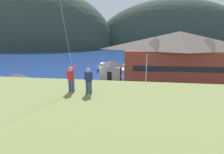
# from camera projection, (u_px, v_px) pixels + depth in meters

# --- Properties ---
(ground_plane) EXTENTS (600.00, 600.00, 0.00)m
(ground_plane) POSITION_uv_depth(u_px,v_px,m) (101.00, 127.00, 21.72)
(ground_plane) COLOR #66604C
(parking_lot_pad) EXTENTS (40.00, 20.00, 0.10)m
(parking_lot_pad) POSITION_uv_depth(u_px,v_px,m) (108.00, 109.00, 26.50)
(parking_lot_pad) COLOR gray
(parking_lot_pad) RESTS_ON ground
(bay_water) EXTENTS (360.00, 84.00, 0.03)m
(bay_water) POSITION_uv_depth(u_px,v_px,m) (126.00, 57.00, 79.28)
(bay_water) COLOR navy
(bay_water) RESTS_ON ground
(far_hill_west_ridge) EXTENTS (109.83, 65.93, 83.18)m
(far_hill_west_ridge) POSITION_uv_depth(u_px,v_px,m) (44.00, 47.00, 134.89)
(far_hill_west_ridge) COLOR #2D3D33
(far_hill_west_ridge) RESTS_ON ground
(far_hill_east_peak) EXTENTS (117.80, 50.84, 68.97)m
(far_hill_east_peak) POSITION_uv_depth(u_px,v_px,m) (171.00, 47.00, 133.70)
(far_hill_east_peak) COLOR #2D3D33
(far_hill_east_peak) RESTS_ON ground
(harbor_lodge) EXTENTS (24.94, 10.42, 11.51)m
(harbor_lodge) POSITION_uv_depth(u_px,v_px,m) (178.00, 57.00, 38.28)
(harbor_lodge) COLOR brown
(harbor_lodge) RESTS_ON ground
(storage_shed_near_lot) EXTENTS (7.45, 6.35, 5.17)m
(storage_shed_near_lot) POSITION_uv_depth(u_px,v_px,m) (18.00, 89.00, 27.81)
(storage_shed_near_lot) COLOR #338475
(storage_shed_near_lot) RESTS_ON ground
(storage_shed_waterside) EXTENTS (5.51, 4.39, 4.60)m
(storage_shed_waterside) POSITION_uv_depth(u_px,v_px,m) (111.00, 70.00, 42.97)
(storage_shed_waterside) COLOR beige
(storage_shed_waterside) RESTS_ON ground
(wharf_dock) EXTENTS (3.20, 10.15, 0.70)m
(wharf_dock) POSITION_uv_depth(u_px,v_px,m) (115.00, 70.00, 51.63)
(wharf_dock) COLOR #70604C
(wharf_dock) RESTS_ON ground
(moored_boat_wharfside) EXTENTS (2.75, 7.79, 2.16)m
(moored_boat_wharfside) POSITION_uv_depth(u_px,v_px,m) (104.00, 67.00, 53.99)
(moored_boat_wharfside) COLOR #23564C
(moored_boat_wharfside) RESTS_ON ground
(moored_boat_outer_mooring) EXTENTS (3.15, 7.79, 2.16)m
(moored_boat_outer_mooring) POSITION_uv_depth(u_px,v_px,m) (127.00, 68.00, 52.40)
(moored_boat_outer_mooring) COLOR silver
(moored_boat_outer_mooring) RESTS_ON ground
(moored_boat_inner_slip) EXTENTS (2.38, 5.72, 2.16)m
(moored_boat_inner_slip) POSITION_uv_depth(u_px,v_px,m) (103.00, 70.00, 50.41)
(moored_boat_inner_slip) COLOR silver
(moored_boat_inner_slip) RESTS_ON ground
(parked_car_front_row_silver) EXTENTS (4.23, 2.11, 1.82)m
(parked_car_front_row_silver) POSITION_uv_depth(u_px,v_px,m) (120.00, 100.00, 27.49)
(parked_car_front_row_silver) COLOR #236633
(parked_car_front_row_silver) RESTS_ON parking_lot_pad
(parked_car_lone_by_shed) EXTENTS (4.34, 2.34, 1.82)m
(parked_car_lone_by_shed) POSITION_uv_depth(u_px,v_px,m) (83.00, 96.00, 29.02)
(parked_car_lone_by_shed) COLOR #9EA3A8
(parked_car_lone_by_shed) RESTS_ON parking_lot_pad
(parked_car_corner_spot) EXTENTS (4.24, 2.13, 1.82)m
(parked_car_corner_spot) POSITION_uv_depth(u_px,v_px,m) (84.00, 120.00, 21.29)
(parked_car_corner_spot) COLOR #B28923
(parked_car_corner_spot) RESTS_ON parking_lot_pad
(parked_car_back_row_right) EXTENTS (4.27, 2.20, 1.82)m
(parked_car_back_row_right) POSITION_uv_depth(u_px,v_px,m) (223.00, 105.00, 25.43)
(parked_car_back_row_right) COLOR silver
(parked_car_back_row_right) RESTS_ON parking_lot_pad
(parked_car_mid_row_center) EXTENTS (4.21, 2.08, 1.82)m
(parked_car_mid_row_center) POSITION_uv_depth(u_px,v_px,m) (174.00, 118.00, 21.87)
(parked_car_mid_row_center) COLOR #9EA3A8
(parked_car_mid_row_center) RESTS_ON parking_lot_pad
(parked_car_front_row_red) EXTENTS (4.22, 2.10, 1.82)m
(parked_car_front_row_red) POSITION_uv_depth(u_px,v_px,m) (51.00, 114.00, 22.87)
(parked_car_front_row_red) COLOR #236633
(parked_car_front_row_red) RESTS_ON parking_lot_pad
(parked_car_mid_row_far) EXTENTS (4.22, 2.09, 1.82)m
(parked_car_mid_row_far) POSITION_uv_depth(u_px,v_px,m) (134.00, 119.00, 21.45)
(parked_car_mid_row_far) COLOR red
(parked_car_mid_row_far) RESTS_ON parking_lot_pad
(parked_car_mid_row_near) EXTENTS (4.26, 2.16, 1.82)m
(parked_car_mid_row_near) POSITION_uv_depth(u_px,v_px,m) (171.00, 101.00, 26.91)
(parked_car_mid_row_near) COLOR navy
(parked_car_mid_row_near) RESTS_ON parking_lot_pad
(parking_light_pole) EXTENTS (0.24, 0.78, 7.62)m
(parking_light_pole) POSITION_uv_depth(u_px,v_px,m) (146.00, 74.00, 29.99)
(parking_light_pole) COLOR #ADADB2
(parking_light_pole) RESTS_ON parking_lot_pad
(person_kite_flyer) EXTENTS (0.52, 0.67, 1.86)m
(person_kite_flyer) POSITION_uv_depth(u_px,v_px,m) (71.00, 78.00, 11.98)
(person_kite_flyer) COLOR #384770
(person_kite_flyer) RESTS_ON grassy_hill_foreground
(person_companion) EXTENTS (0.55, 0.40, 1.74)m
(person_companion) POSITION_uv_depth(u_px,v_px,m) (89.00, 80.00, 11.64)
(person_companion) COLOR #384770
(person_companion) RESTS_ON grassy_hill_foreground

